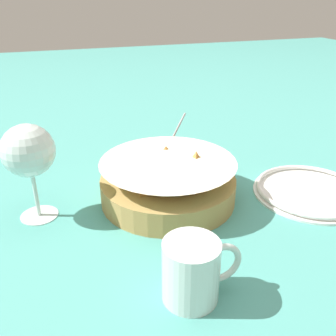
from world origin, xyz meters
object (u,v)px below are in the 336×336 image
Objects in this scene: food_basket at (168,182)px; beer_mug at (192,273)px; side_plate at (310,191)px; sauce_cup at (170,149)px; wine_glass at (28,153)px.

food_basket reaches higher than beer_mug.
beer_mug is 0.37m from side_plate.
sauce_cup is 0.49× the size of side_plate.
food_basket is 2.33× the size of beer_mug.
food_basket is 2.35× the size of sauce_cup.
sauce_cup reaches higher than food_basket.
wine_glass is 0.53m from side_plate.
wine_glass is at bearing 175.52° from food_basket.
beer_mug is (-0.05, -0.25, 0.00)m from food_basket.
food_basket is 1.48× the size of wine_glass.
wine_glass reaches higher than beer_mug.
sauce_cup reaches higher than beer_mug.
beer_mug is at bearing -151.52° from side_plate.
wine_glass is at bearing 169.75° from side_plate.
wine_glass is at bearing 124.78° from beer_mug.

